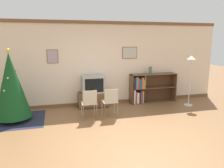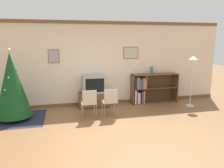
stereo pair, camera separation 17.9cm
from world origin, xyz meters
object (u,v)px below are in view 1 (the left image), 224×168
(folding_chair_right, at_px, (110,101))
(vase, at_px, (150,70))
(christmas_tree, at_px, (11,86))
(bookshelf, at_px, (145,89))
(television, at_px, (93,84))
(standing_lamp, at_px, (191,68))
(folding_chair_left, at_px, (89,102))
(tv_console, at_px, (93,100))

(folding_chair_right, xyz_separation_m, vase, (1.69, 1.14, 0.64))
(christmas_tree, relative_size, bookshelf, 1.18)
(christmas_tree, distance_m, television, 2.36)
(standing_lamp, bearing_deg, christmas_tree, -179.69)
(folding_chair_right, bearing_deg, bookshelf, 36.77)
(folding_chair_left, xyz_separation_m, folding_chair_right, (0.58, 0.00, 0.00))
(bookshelf, distance_m, standing_lamp, 1.61)
(christmas_tree, xyz_separation_m, vase, (4.23, 0.73, 0.16))
(bookshelf, height_order, standing_lamp, standing_lamp)
(christmas_tree, distance_m, folding_chair_left, 2.07)
(christmas_tree, height_order, tv_console, christmas_tree)
(television, bearing_deg, bookshelf, 2.12)
(bookshelf, xyz_separation_m, vase, (0.17, 0.01, 0.63))
(folding_chair_left, bearing_deg, christmas_tree, 168.07)
(television, distance_m, vase, 2.01)
(folding_chair_right, bearing_deg, standing_lamp, 9.15)
(folding_chair_left, xyz_separation_m, bookshelf, (2.10, 1.14, 0.01))
(television, relative_size, folding_chair_right, 0.85)
(christmas_tree, xyz_separation_m, television, (2.26, 0.65, -0.20))
(christmas_tree, distance_m, folding_chair_right, 2.62)
(bookshelf, relative_size, standing_lamp, 0.99)
(television, bearing_deg, folding_chair_right, -74.82)
(television, relative_size, vase, 2.75)
(standing_lamp, bearing_deg, vase, 146.76)
(television, xyz_separation_m, vase, (1.98, 0.08, 0.36))
(bookshelf, bearing_deg, folding_chair_right, -143.23)
(television, height_order, bookshelf, television)
(folding_chair_right, bearing_deg, vase, 34.13)
(tv_console, distance_m, bookshelf, 1.83)
(television, xyz_separation_m, bookshelf, (1.81, 0.07, -0.26))
(folding_chair_left, height_order, vase, vase)
(folding_chair_left, height_order, standing_lamp, standing_lamp)
(standing_lamp, bearing_deg, tv_console, 168.37)
(christmas_tree, xyz_separation_m, standing_lamp, (5.30, 0.03, 0.30))
(tv_console, height_order, vase, vase)
(folding_chair_left, height_order, folding_chair_right, same)
(christmas_tree, distance_m, vase, 4.30)
(television, bearing_deg, standing_lamp, -11.58)
(christmas_tree, bearing_deg, bookshelf, 10.04)
(tv_console, xyz_separation_m, bookshelf, (1.81, 0.06, 0.24))
(standing_lamp, bearing_deg, bookshelf, 150.80)
(folding_chair_right, height_order, standing_lamp, standing_lamp)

